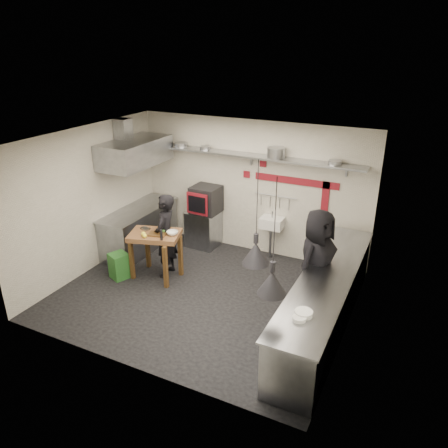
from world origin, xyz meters
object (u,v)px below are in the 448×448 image
at_px(oven_stand, 204,229).
at_px(chef_right, 316,262).
at_px(combi_oven, 206,200).
at_px(green_bin, 119,266).
at_px(chef_left, 166,236).
at_px(prep_table, 156,255).

height_order(oven_stand, chef_right, chef_right).
bearing_deg(combi_oven, oven_stand, -179.32).
xyz_separation_m(green_bin, chef_left, (0.75, 0.51, 0.57)).
distance_m(green_bin, chef_left, 1.07).
height_order(oven_stand, combi_oven, combi_oven).
relative_size(combi_oven, green_bin, 1.16).
height_order(combi_oven, green_bin, combi_oven).
xyz_separation_m(prep_table, chef_right, (3.00, 0.22, 0.44)).
xyz_separation_m(oven_stand, prep_table, (-0.14, -1.63, 0.06)).
relative_size(oven_stand, chef_left, 0.49).
bearing_deg(chef_right, oven_stand, 80.76).
bearing_deg(oven_stand, green_bin, -109.12).
bearing_deg(combi_oven, green_bin, -111.03).
height_order(green_bin, chef_right, chef_right).
relative_size(oven_stand, green_bin, 1.60).
distance_m(combi_oven, green_bin, 2.30).
bearing_deg(green_bin, chef_left, 33.86).
distance_m(prep_table, chef_left, 0.42).
relative_size(prep_table, chef_right, 0.51).
distance_m(combi_oven, chef_left, 1.49).
bearing_deg(chef_left, chef_right, 80.89).
height_order(oven_stand, prep_table, prep_table).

